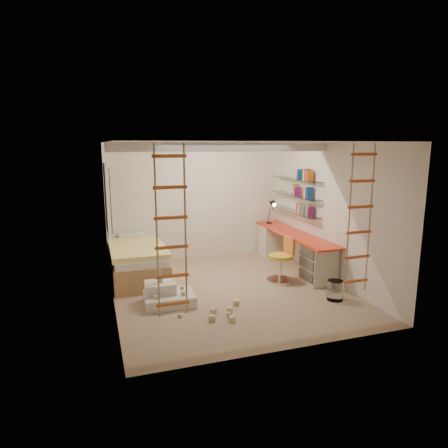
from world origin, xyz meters
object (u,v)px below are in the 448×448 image
object	(u,v)px
bed	(137,261)
play_platform	(167,296)
desk	(293,249)
swivel_chair	(281,266)

from	to	relation	value
bed	play_platform	size ratio (longest dim) A/B	2.43
desk	bed	size ratio (longest dim) A/B	1.40
bed	play_platform	distance (m)	1.55
desk	bed	distance (m)	3.22
bed	play_platform	bearing A→B (deg)	-78.62
swivel_chair	play_platform	size ratio (longest dim) A/B	1.04
bed	play_platform	xyz separation A→B (m)	(0.30, -1.51, -0.19)
play_platform	desk	bearing A→B (deg)	21.53
bed	swivel_chair	xyz separation A→B (m)	(2.56, -1.12, -0.01)
bed	play_platform	world-z (taller)	bed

